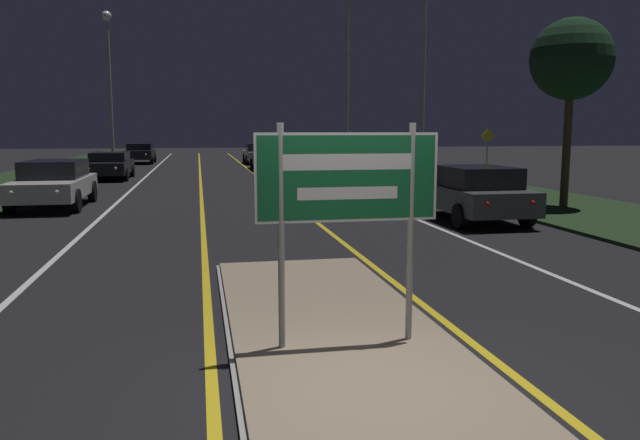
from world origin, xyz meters
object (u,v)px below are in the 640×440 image
at_px(streetlight_right_far, 347,61).
at_px(warning_sign, 487,152).
at_px(car_approaching_1, 110,165).
at_px(streetlight_left_far, 109,69).
at_px(highway_sign, 348,189).
at_px(car_receding_3, 257,153).
at_px(car_approaching_0, 54,183).
at_px(car_receding_0, 474,193).
at_px(car_receding_2, 268,158).
at_px(car_approaching_2, 140,153).
at_px(streetlight_right_near, 424,18).
at_px(car_receding_1, 294,169).

xyz_separation_m(streetlight_right_far, warning_sign, (3.33, -10.56, -4.61)).
height_order(car_approaching_1, warning_sign, warning_sign).
distance_m(streetlight_left_far, streetlight_right_far, 13.19).
bearing_deg(highway_sign, car_receding_3, 86.10).
xyz_separation_m(streetlight_right_far, car_approaching_0, (-12.58, -13.70, -5.34)).
xyz_separation_m(streetlight_left_far, car_receding_0, (11.80, -21.70, -4.98)).
bearing_deg(warning_sign, car_receding_2, 118.63).
bearing_deg(car_approaching_2, car_approaching_0, -90.69).
relative_size(highway_sign, car_receding_0, 0.57).
relative_size(car_receding_3, car_approaching_1, 0.93).
height_order(car_receding_0, car_approaching_1, car_receding_0).
bearing_deg(car_approaching_1, streetlight_left_far, 95.12).
bearing_deg(streetlight_right_near, warning_sign, 32.26).
bearing_deg(car_receding_2, streetlight_right_near, -76.72).
bearing_deg(car_receding_0, car_receding_1, 106.51).
bearing_deg(highway_sign, car_approaching_2, 97.95).
bearing_deg(car_receding_1, car_approaching_1, 143.86).
height_order(streetlight_right_near, car_approaching_0, streetlight_right_near).
bearing_deg(car_receding_0, car_approaching_2, 109.64).
relative_size(car_approaching_1, warning_sign, 2.04).
xyz_separation_m(streetlight_left_far, car_approaching_0, (0.31, -16.45, -4.96)).
distance_m(streetlight_left_far, car_approaching_1, 7.16).
xyz_separation_m(car_approaching_1, car_approaching_2, (0.16, 14.71, 0.06)).
distance_m(streetlight_right_near, car_receding_0, 8.22).
height_order(highway_sign, streetlight_right_near, streetlight_right_near).
height_order(car_approaching_2, warning_sign, warning_sign).
height_order(highway_sign, car_approaching_2, highway_sign).
distance_m(car_approaching_2, warning_sign, 27.75).
distance_m(streetlight_right_near, car_receding_1, 8.12).
bearing_deg(car_approaching_2, warning_sign, -55.77).
relative_size(highway_sign, car_approaching_2, 0.49).
bearing_deg(streetlight_right_near, highway_sign, -112.82).
relative_size(highway_sign, car_receding_2, 0.54).
bearing_deg(car_receding_2, streetlight_right_far, -36.82).
bearing_deg(highway_sign, car_receding_1, 82.99).
relative_size(car_receding_0, warning_sign, 1.75).
distance_m(car_approaching_0, car_approaching_2, 26.08).
xyz_separation_m(highway_sign, car_approaching_1, (-5.79, 25.54, -1.07)).
height_order(streetlight_right_far, car_receding_3, streetlight_right_far).
bearing_deg(streetlight_right_near, car_receding_3, 99.06).
height_order(streetlight_right_near, car_receding_0, streetlight_right_near).
bearing_deg(warning_sign, car_receding_0, -117.77).
height_order(car_receding_0, car_approaching_2, car_receding_0).
distance_m(highway_sign, car_receding_2, 31.06).
height_order(streetlight_right_near, car_approaching_2, streetlight_right_near).
bearing_deg(car_receding_2, car_receding_0, -82.20).
distance_m(highway_sign, streetlight_right_near, 16.86).
distance_m(streetlight_left_far, car_approaching_2, 10.85).
distance_m(car_receding_0, car_receding_3, 29.43).
bearing_deg(streetlight_right_near, car_receding_0, -97.01).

